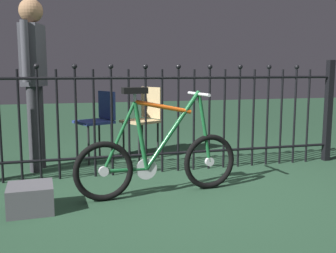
% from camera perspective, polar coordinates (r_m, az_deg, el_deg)
% --- Properties ---
extents(ground_plane, '(20.00, 20.00, 0.00)m').
position_cam_1_polar(ground_plane, '(3.45, 3.15, -9.51)').
color(ground_plane, '#22402B').
extents(iron_fence, '(3.93, 0.07, 1.16)m').
position_cam_1_polar(iron_fence, '(4.02, -1.08, 1.53)').
color(iron_fence, black).
rests_on(iron_fence, ground).
extents(bicycle, '(1.43, 0.40, 0.91)m').
position_cam_1_polar(bicycle, '(3.32, -1.31, -4.67)').
color(bicycle, black).
rests_on(bicycle, ground).
extents(chair_navy, '(0.48, 0.48, 0.80)m').
position_cam_1_polar(chair_navy, '(4.64, -9.93, 1.28)').
color(chair_navy, black).
rests_on(chair_navy, ground).
extents(chair_tan, '(0.50, 0.50, 0.84)m').
position_cam_1_polar(chair_tan, '(4.78, -3.30, 1.67)').
color(chair_tan, black).
rests_on(chair_tan, ground).
extents(person_visitor, '(0.26, 0.46, 1.76)m').
position_cam_1_polar(person_visitor, '(4.31, -18.85, 7.96)').
color(person_visitor, '#2D2D33').
rests_on(person_visitor, ground).
extents(display_crate, '(0.34, 0.34, 0.20)m').
position_cam_1_polar(display_crate, '(3.15, -19.24, -9.75)').
color(display_crate, '#4C4C51').
rests_on(display_crate, ground).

